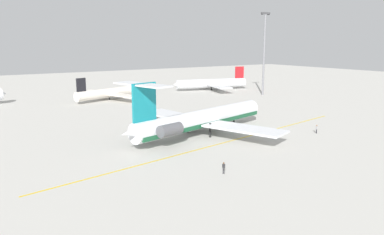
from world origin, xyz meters
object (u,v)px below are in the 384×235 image
at_px(airliner_mid_right, 209,83).
at_px(ground_crew_near_tail, 317,128).
at_px(light_mast, 264,51).
at_px(safety_cone_nose, 215,111).
at_px(safety_cone_tail, 207,110).
at_px(main_jetliner, 199,119).
at_px(airliner_mid_left, 111,93).
at_px(ground_crew_near_nose, 224,166).
at_px(safety_cone_wingtip, 216,110).

relative_size(airliner_mid_right, ground_crew_near_tail, 16.46).
bearing_deg(light_mast, airliner_mid_right, 109.60).
height_order(safety_cone_nose, safety_cone_tail, same).
xyz_separation_m(main_jetliner, light_mast, (52.92, 36.71, 12.49)).
bearing_deg(main_jetliner, safety_cone_nose, 32.19).
xyz_separation_m(airliner_mid_left, safety_cone_tail, (14.58, -34.44, -2.08)).
xyz_separation_m(safety_cone_nose, safety_cone_tail, (-0.77, 2.52, 0.00)).
height_order(airliner_mid_right, ground_crew_near_nose, airliner_mid_right).
relative_size(airliner_mid_right, ground_crew_near_nose, 16.99).
xyz_separation_m(airliner_mid_left, airliner_mid_right, (42.23, 2.67, 0.32)).
bearing_deg(safety_cone_wingtip, ground_crew_near_tail, -86.80).
xyz_separation_m(main_jetliner, safety_cone_tail, (17.42, 21.62, -2.96)).
distance_m(ground_crew_near_tail, safety_cone_tail, 34.36).
bearing_deg(safety_cone_nose, main_jetliner, -133.61).
relative_size(ground_crew_near_tail, light_mast, 0.06).
bearing_deg(main_jetliner, safety_cone_wingtip, 31.42).
bearing_deg(airliner_mid_left, ground_crew_near_nose, -117.76).
distance_m(airliner_mid_right, ground_crew_near_nose, 97.29).
distance_m(airliner_mid_left, light_mast, 55.33).
distance_m(airliner_mid_right, light_mast, 26.78).
distance_m(airliner_mid_left, airliner_mid_right, 42.32).
distance_m(main_jetliner, safety_cone_wingtip, 27.95).
xyz_separation_m(safety_cone_nose, safety_cone_wingtip, (1.24, 0.77, 0.00)).
relative_size(airliner_mid_right, light_mast, 1.04).
bearing_deg(main_jetliner, light_mast, 20.55).
distance_m(main_jetliner, ground_crew_near_tail, 24.75).
bearing_deg(main_jetliner, safety_cone_tail, 36.94).
height_order(main_jetliner, light_mast, light_mast).
bearing_deg(ground_crew_near_nose, safety_cone_tail, -173.22).
bearing_deg(airliner_mid_left, airliner_mid_right, -14.59).
height_order(safety_cone_wingtip, light_mast, light_mast).
distance_m(main_jetliner, light_mast, 65.61).
bearing_deg(ground_crew_near_nose, airliner_mid_left, -150.05).
bearing_deg(safety_cone_tail, airliner_mid_left, 112.94).
bearing_deg(airliner_mid_right, light_mast, 124.16).
height_order(main_jetliner, airliner_mid_right, main_jetliner).
bearing_deg(light_mast, safety_cone_tail, -156.97).
relative_size(main_jetliner, airliner_mid_right, 1.34).
bearing_deg(airliner_mid_right, safety_cone_wingtip, 71.15).
xyz_separation_m(ground_crew_near_tail, safety_cone_tail, (-3.83, 34.14, -0.88)).
xyz_separation_m(ground_crew_near_nose, light_mast, (63.10, 58.04, 14.60)).
xyz_separation_m(airliner_mid_right, safety_cone_wingtip, (-25.64, -38.87, -2.40)).
relative_size(ground_crew_near_nose, safety_cone_wingtip, 3.22).
xyz_separation_m(ground_crew_near_tail, safety_cone_wingtip, (-1.81, 32.38, -0.88)).
distance_m(ground_crew_near_tail, safety_cone_nose, 31.77).
height_order(ground_crew_near_nose, ground_crew_near_tail, ground_crew_near_tail).
distance_m(airliner_mid_left, safety_cone_wingtip, 39.87).
relative_size(main_jetliner, airliner_mid_left, 1.53).
height_order(main_jetliner, safety_cone_tail, main_jetliner).
bearing_deg(airliner_mid_left, main_jetliner, -111.11).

